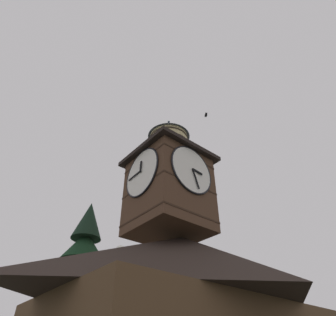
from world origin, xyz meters
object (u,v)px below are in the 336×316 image
object	(u,v)px
clock_tower	(169,180)
moon	(121,251)
building_main	(184,314)
pine_tree_behind	(74,310)
flying_bird_high	(206,115)

from	to	relation	value
clock_tower	moon	distance (m)	31.18
building_main	pine_tree_behind	world-z (taller)	pine_tree_behind
clock_tower	moon	world-z (taller)	moon
moon	flying_bird_high	xyz separation A→B (m)	(7.29, 25.87, 4.64)
clock_tower	flying_bird_high	xyz separation A→B (m)	(-6.02, -1.71, 10.44)
building_main	flying_bird_high	xyz separation A→B (m)	(-5.28, -1.92, 17.57)
flying_bird_high	pine_tree_behind	bearing A→B (deg)	-34.17
clock_tower	pine_tree_behind	distance (m)	9.49
building_main	flying_bird_high	world-z (taller)	flying_bird_high
clock_tower	flying_bird_high	size ratio (longest dim) A/B	14.54
building_main	clock_tower	distance (m)	7.17
flying_bird_high	moon	bearing A→B (deg)	-105.74
pine_tree_behind	moon	size ratio (longest dim) A/B	7.04
clock_tower	moon	xyz separation A→B (m)	(-13.32, -27.59, 5.80)
moon	pine_tree_behind	bearing A→B (deg)	54.23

